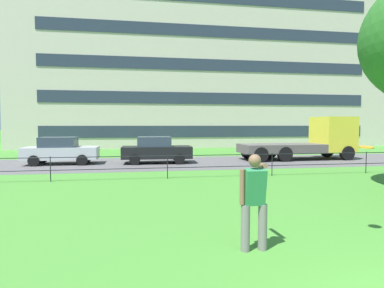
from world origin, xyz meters
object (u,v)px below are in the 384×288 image
(person_thrower, at_px, (254,199))
(car_silver_left, at_px, (61,151))
(flatbed_truck_far_right, at_px, (312,140))
(frisbee, at_px, (366,147))
(apartment_building_background, at_px, (200,73))
(car_black_center, at_px, (156,150))

(person_thrower, height_order, car_silver_left, person_thrower)
(person_thrower, distance_m, flatbed_truck_far_right, 16.78)
(car_silver_left, bearing_deg, person_thrower, -65.44)
(frisbee, relative_size, apartment_building_background, 0.01)
(person_thrower, bearing_deg, flatbed_truck_far_right, 56.92)
(frisbee, height_order, car_black_center, frisbee)
(apartment_building_background, bearing_deg, person_thrower, -99.23)
(frisbee, height_order, apartment_building_background, apartment_building_background)
(flatbed_truck_far_right, bearing_deg, apartment_building_background, 103.22)
(person_thrower, relative_size, flatbed_truck_far_right, 0.23)
(flatbed_truck_far_right, bearing_deg, car_silver_left, -179.19)
(person_thrower, xyz_separation_m, frisbee, (2.39, 0.27, 0.87))
(person_thrower, bearing_deg, apartment_building_background, 80.77)
(car_silver_left, relative_size, apartment_building_background, 0.11)
(frisbee, relative_size, car_silver_left, 0.08)
(person_thrower, xyz_separation_m, apartment_building_background, (5.09, 31.35, 7.21))
(person_thrower, distance_m, apartment_building_background, 32.57)
(person_thrower, distance_m, car_black_center, 13.52)
(person_thrower, xyz_separation_m, car_silver_left, (-6.32, 13.83, -0.15))
(frisbee, relative_size, flatbed_truck_far_right, 0.04)
(car_black_center, xyz_separation_m, flatbed_truck_far_right, (10.13, 0.57, 0.44))
(person_thrower, height_order, frisbee, frisbee)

